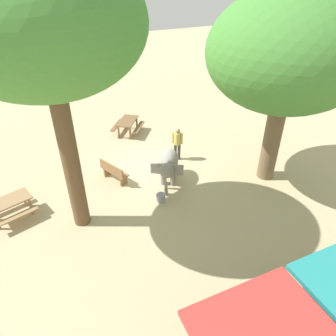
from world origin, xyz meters
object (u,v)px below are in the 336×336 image
at_px(feed_bucket, 161,198).
at_px(person_handler, 177,142).
at_px(wooden_bench, 114,171).
at_px(elephant, 169,165).
at_px(shade_tree_secondary, 43,27).
at_px(shade_tree_main, 290,52).
at_px(picnic_table_near, 128,124).
at_px(picnic_table_far, 9,205).

bearing_deg(feed_bucket, person_handler, -127.06).
relative_size(person_handler, wooden_bench, 1.13).
distance_m(elephant, person_handler, 1.87).
xyz_separation_m(shade_tree_secondary, feed_bucket, (-3.06, 0.12, -6.42)).
bearing_deg(elephant, feed_bucket, -6.45).
bearing_deg(person_handler, shade_tree_main, 82.63).
distance_m(elephant, feed_bucket, 1.52).
bearing_deg(picnic_table_near, wooden_bench, 10.20).
height_order(elephant, shade_tree_main, shade_tree_main).
distance_m(shade_tree_main, picnic_table_near, 8.93).
relative_size(elephant, picnic_table_near, 0.90).
height_order(shade_tree_secondary, wooden_bench, shade_tree_secondary).
bearing_deg(picnic_table_near, person_handler, 56.68).
bearing_deg(wooden_bench, shade_tree_main, 43.91).
bearing_deg(person_handler, elephant, 0.57).
relative_size(shade_tree_secondary, picnic_table_far, 4.55).
bearing_deg(person_handler, feed_bucket, -0.15).
height_order(shade_tree_main, wooden_bench, shade_tree_main).
distance_m(shade_tree_main, wooden_bench, 8.15).
bearing_deg(shade_tree_main, picnic_table_far, -9.34).
distance_m(shade_tree_secondary, wooden_bench, 6.67).
xyz_separation_m(shade_tree_main, shade_tree_secondary, (7.93, -0.40, 1.31)).
height_order(elephant, feed_bucket, elephant).
relative_size(wooden_bench, picnic_table_far, 0.77).
xyz_separation_m(picnic_table_near, feed_bucket, (0.64, 6.04, -0.43)).
relative_size(person_handler, shade_tree_main, 0.22).
relative_size(shade_tree_secondary, picnic_table_near, 4.10).
bearing_deg(elephant, wooden_bench, -84.45).
xyz_separation_m(wooden_bench, picnic_table_near, (-1.92, -3.95, 0.12)).
bearing_deg(wooden_bench, shade_tree_secondary, -66.93).
height_order(shade_tree_secondary, feed_bucket, shade_tree_secondary).
relative_size(elephant, shade_tree_secondary, 0.22).
bearing_deg(shade_tree_secondary, feed_bucket, 177.82).
relative_size(shade_tree_main, picnic_table_near, 3.58).
height_order(elephant, picnic_table_far, elephant).
bearing_deg(picnic_table_far, feed_bucket, -32.33).
distance_m(picnic_table_far, feed_bucket, 5.55).
height_order(elephant, shade_tree_secondary, shade_tree_secondary).
relative_size(elephant, shade_tree_main, 0.25).
distance_m(person_handler, shade_tree_secondary, 7.92).
xyz_separation_m(person_handler, picnic_table_far, (7.30, 1.17, -0.36)).
xyz_separation_m(shade_tree_main, feed_bucket, (4.87, -0.28, -5.11)).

